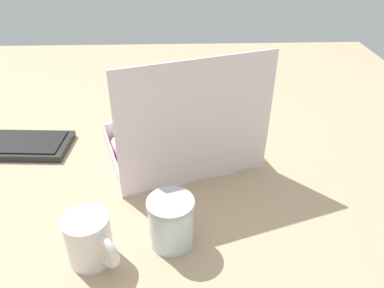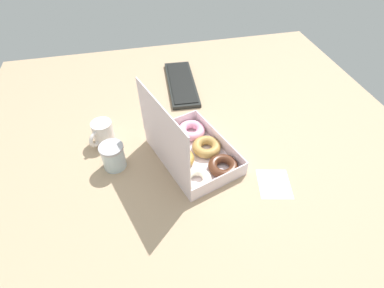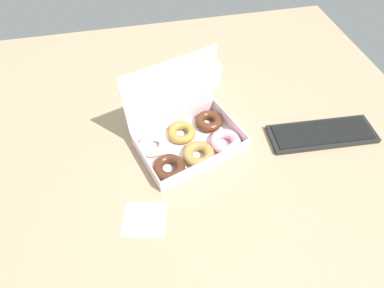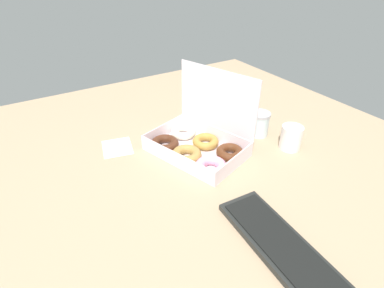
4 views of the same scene
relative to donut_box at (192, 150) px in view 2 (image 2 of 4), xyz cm
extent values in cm
cube|color=tan|center=(4.11, -3.56, -4.62)|extent=(180.00, 180.00, 2.00)
cube|color=white|center=(-0.06, -0.81, -3.42)|extent=(40.71, 33.45, 0.40)
cube|color=white|center=(-16.52, -6.24, -0.35)|extent=(7.80, 22.57, 5.73)
cube|color=white|center=(16.40, 4.63, -0.35)|extent=(7.80, 22.57, 5.73)
cube|color=white|center=(3.58, -11.84, -0.35)|extent=(32.66, 11.13, 5.73)
cube|color=white|center=(-3.71, 10.23, -0.35)|extent=(32.66, 11.13, 5.73)
cube|color=white|center=(-3.83, 10.60, 14.34)|extent=(33.54, 11.75, 23.65)
torus|color=#4B2817|center=(-9.09, -9.66, -1.52)|extent=(14.04, 14.04, 3.34)
torus|color=#AA8342|center=(1.87, -6.31, -1.52)|extent=(15.36, 15.36, 3.57)
torus|color=#F3A1BF|center=(12.53, -2.78, -1.52)|extent=(15.64, 15.64, 3.57)
torus|color=white|center=(-12.93, 1.04, -1.52)|extent=(11.41, 11.41, 3.08)
torus|color=#AE8438|center=(-1.98, 4.70, -1.52)|extent=(13.97, 13.97, 3.14)
torus|color=#522B16|center=(9.13, 8.19, -1.52)|extent=(14.39, 14.39, 3.42)
cube|color=#232523|center=(49.11, -5.92, -2.72)|extent=(40.30, 15.61, 1.80)
cube|color=black|center=(49.11, -5.92, -1.62)|extent=(37.01, 13.31, 0.40)
cylinder|color=white|center=(16.34, 32.05, 1.11)|extent=(8.09, 8.09, 9.46)
torus|color=white|center=(13.04, 34.86, 1.11)|extent=(6.08, 5.49, 6.75)
cylinder|color=black|center=(16.34, 32.05, 4.14)|extent=(7.12, 7.12, 0.57)
cylinder|color=silver|center=(1.88, 28.67, 0.87)|extent=(8.30, 8.30, 8.98)
cylinder|color=#B2B2B7|center=(1.88, 28.67, 5.86)|extent=(8.71, 8.71, 1.00)
cube|color=white|center=(-19.38, -25.49, -3.54)|extent=(15.19, 13.73, 0.15)
camera|label=1|loc=(-0.10, 79.27, 50.37)|focal=35.00mm
camera|label=2|loc=(-76.81, 17.36, 80.17)|focal=28.00mm
camera|label=3|loc=(-13.39, -66.77, 81.99)|focal=28.00mm
camera|label=4|loc=(79.91, -52.01, 61.48)|focal=28.00mm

